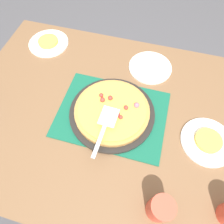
% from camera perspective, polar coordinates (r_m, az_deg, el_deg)
% --- Properties ---
extents(ground_plane, '(8.00, 8.00, 0.00)m').
position_cam_1_polar(ground_plane, '(1.61, -0.00, -13.83)').
color(ground_plane, '#4C4C51').
extents(dining_table, '(1.40, 1.00, 0.75)m').
position_cam_1_polar(dining_table, '(1.01, -0.00, -3.67)').
color(dining_table, brown).
rests_on(dining_table, ground_plane).
extents(placemat, '(0.48, 0.36, 0.01)m').
position_cam_1_polar(placemat, '(0.91, -0.00, -0.53)').
color(placemat, '#145B42').
rests_on(placemat, dining_table).
extents(pizza_pan, '(0.38, 0.38, 0.01)m').
position_cam_1_polar(pizza_pan, '(0.90, -0.00, -0.22)').
color(pizza_pan, black).
rests_on(pizza_pan, placemat).
extents(pizza, '(0.33, 0.33, 0.05)m').
position_cam_1_polar(pizza, '(0.88, 0.04, 0.44)').
color(pizza, '#B78442').
rests_on(pizza, pizza_pan).
extents(plate_near_left, '(0.22, 0.22, 0.01)m').
position_cam_1_polar(plate_near_left, '(0.94, 25.25, -7.55)').
color(plate_near_left, white).
rests_on(plate_near_left, dining_table).
extents(plate_far_right, '(0.22, 0.22, 0.01)m').
position_cam_1_polar(plate_far_right, '(1.25, -17.40, 18.04)').
color(plate_far_right, white).
rests_on(plate_far_right, dining_table).
extents(plate_side, '(0.22, 0.22, 0.01)m').
position_cam_1_polar(plate_side, '(1.09, 10.70, 12.27)').
color(plate_side, white).
rests_on(plate_side, dining_table).
extents(served_slice_left, '(0.11, 0.11, 0.02)m').
position_cam_1_polar(served_slice_left, '(0.93, 25.55, -7.24)').
color(served_slice_left, '#EAB747').
rests_on(served_slice_left, plate_near_left).
extents(served_slice_right, '(0.11, 0.11, 0.02)m').
position_cam_1_polar(served_slice_right, '(1.24, -17.57, 18.47)').
color(served_slice_right, '#EAB747').
rests_on(served_slice_right, plate_far_right).
extents(cup_near, '(0.08, 0.08, 0.12)m').
position_cam_1_polar(cup_near, '(0.75, 13.37, -24.95)').
color(cup_near, '#E04C38').
rests_on(cup_near, dining_table).
extents(pizza_server, '(0.07, 0.23, 0.01)m').
position_cam_1_polar(pizza_server, '(0.81, -2.08, -4.05)').
color(pizza_server, silver).
rests_on(pizza_server, pizza).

